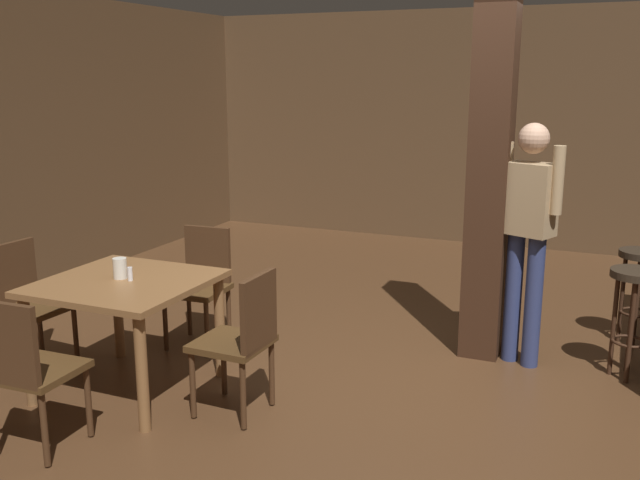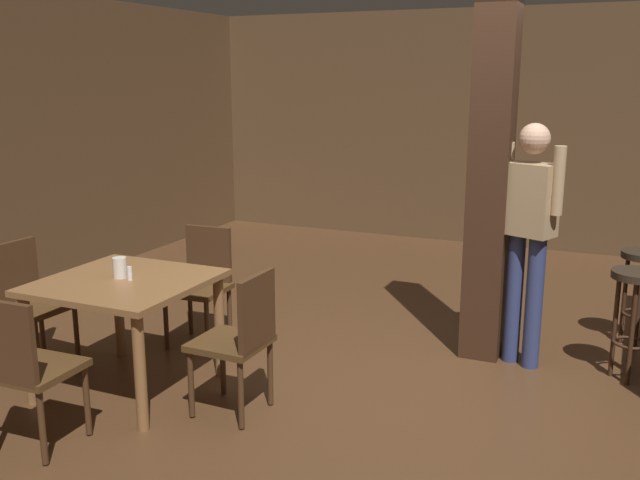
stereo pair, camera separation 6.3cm
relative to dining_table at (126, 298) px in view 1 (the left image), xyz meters
name	(u,v)px [view 1 (the left image)]	position (x,y,z in m)	size (l,w,h in m)	color
ground_plane	(410,392)	(1.71, 0.68, -0.64)	(10.80, 10.80, 0.00)	#4C301C
wall_back	(521,130)	(1.71, 5.18, 0.76)	(8.00, 0.10, 2.80)	brown
pillar	(490,167)	(2.00, 1.54, 0.76)	(0.28, 0.28, 2.80)	#382114
dining_table	(126,298)	(0.00, 0.00, 0.00)	(1.00, 1.00, 0.75)	brown
chair_north	(201,280)	(-0.02, 0.91, -0.13)	(0.44, 0.44, 0.89)	#4C3319
chair_south	(27,366)	(0.02, -0.87, -0.13)	(0.43, 0.43, 0.89)	#4C3319
chair_west	(27,299)	(-0.88, 0.03, -0.13)	(0.44, 0.44, 0.89)	#4C3319
chair_east	(243,336)	(0.86, -0.02, -0.13)	(0.43, 0.43, 0.89)	#4C3319
napkin_cup	(120,268)	(-0.05, 0.02, 0.18)	(0.09, 0.09, 0.13)	silver
salt_shaker	(130,274)	(0.04, 0.00, 0.16)	(0.03, 0.03, 0.09)	silver
standing_person	(528,227)	(2.30, 1.48, 0.37)	(0.46, 0.31, 1.72)	tan
bar_stool_near	(634,298)	(3.01, 1.51, -0.07)	(0.33, 0.33, 0.76)	#2D2319
bar_stool_mid	(639,275)	(3.05, 2.22, -0.09)	(0.32, 0.32, 0.74)	#2D2319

